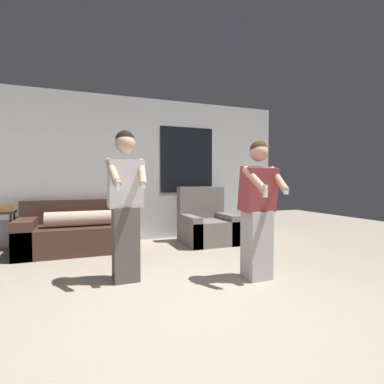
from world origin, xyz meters
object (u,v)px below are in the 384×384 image
(side_table, at_px, (1,219))
(person_right, at_px, (258,209))
(couch, at_px, (79,232))
(person_left, at_px, (126,204))
(armchair, at_px, (206,225))

(side_table, height_order, person_right, person_right)
(couch, bearing_deg, person_left, -74.54)
(couch, distance_m, person_left, 1.93)
(couch, relative_size, armchair, 1.75)
(couch, bearing_deg, person_right, -49.45)
(armchair, xyz_separation_m, person_left, (-1.69, -1.57, 0.56))
(couch, relative_size, side_table, 2.21)
(couch, distance_m, person_right, 3.00)
(person_right, bearing_deg, armchair, 82.96)
(armchair, relative_size, person_right, 0.64)
(armchair, height_order, person_left, person_left)
(person_left, bearing_deg, side_table, 128.61)
(person_left, relative_size, person_right, 1.07)
(person_left, bearing_deg, armchair, 43.04)
(armchair, bearing_deg, couch, 174.74)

